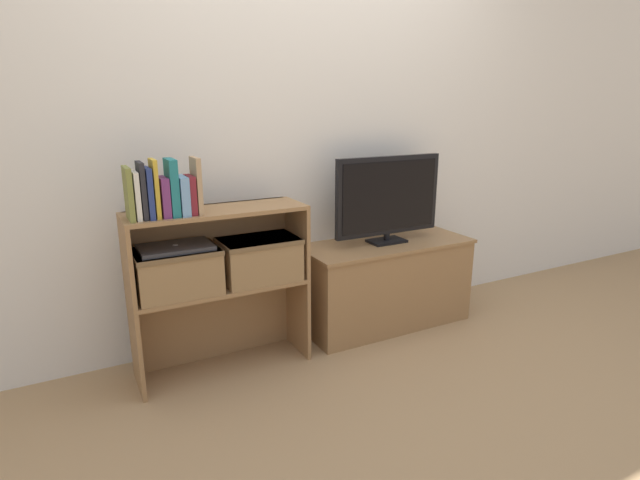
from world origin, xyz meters
TOP-DOWN VIEW (x-y plane):
  - ground_plane at (0.00, 0.00)m, footprint 16.00×16.00m
  - wall_back at (0.00, 0.45)m, footprint 10.00×0.05m
  - tv_stand at (0.49, 0.21)m, footprint 1.05×0.43m
  - tv at (0.49, 0.21)m, footprint 0.70×0.14m
  - bookshelf_lower_tier at (-0.57, 0.21)m, footprint 0.87×0.30m
  - bookshelf_upper_tier at (-0.57, 0.20)m, footprint 0.87×0.30m
  - book_olive at (-0.96, 0.10)m, footprint 0.02×0.15m
  - book_ivory at (-0.93, 0.10)m, footprint 0.02×0.13m
  - book_charcoal at (-0.91, 0.10)m, footprint 0.02×0.13m
  - book_navy at (-0.88, 0.10)m, footprint 0.02×0.14m
  - book_mustard at (-0.85, 0.10)m, footprint 0.02×0.12m
  - book_plum at (-0.82, 0.10)m, footprint 0.04×0.14m
  - book_teal at (-0.78, 0.10)m, footprint 0.04×0.14m
  - book_skyblue at (-0.73, 0.10)m, footprint 0.04×0.15m
  - book_maroon at (-0.70, 0.10)m, footprint 0.03×0.12m
  - book_tan at (-0.67, 0.10)m, footprint 0.02×0.13m
  - storage_basket_left at (-0.77, 0.13)m, footprint 0.39×0.26m
  - storage_basket_right at (-0.36, 0.13)m, footprint 0.39×0.26m
  - laptop at (-0.77, 0.13)m, footprint 0.33×0.22m

SIDE VIEW (x-z plane):
  - ground_plane at x=0.00m, z-range 0.00..0.00m
  - tv_stand at x=0.49m, z-range 0.00..0.53m
  - bookshelf_lower_tier at x=-0.57m, z-range 0.06..0.52m
  - storage_basket_left at x=-0.77m, z-range 0.47..0.69m
  - storage_basket_right at x=-0.36m, z-range 0.47..0.69m
  - laptop at x=-0.77m, z-range 0.67..0.70m
  - bookshelf_upper_tier at x=-0.57m, z-range 0.51..0.90m
  - tv at x=0.49m, z-range 0.54..1.06m
  - book_skyblue at x=-0.73m, z-range 0.85..1.02m
  - book_plum at x=-0.82m, z-range 0.85..1.02m
  - book_maroon at x=-0.70m, z-range 0.85..1.02m
  - book_ivory at x=-0.93m, z-range 0.85..1.06m
  - book_navy at x=-0.88m, z-range 0.85..1.07m
  - book_olive at x=-0.96m, z-range 0.85..1.08m
  - book_charcoal at x=-0.91m, z-range 0.85..1.10m
  - book_teal at x=-0.78m, z-range 0.85..1.10m
  - book_tan at x=-0.67m, z-range 0.85..1.10m
  - book_mustard at x=-0.85m, z-range 0.85..1.11m
  - wall_back at x=0.00m, z-range 0.00..2.40m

